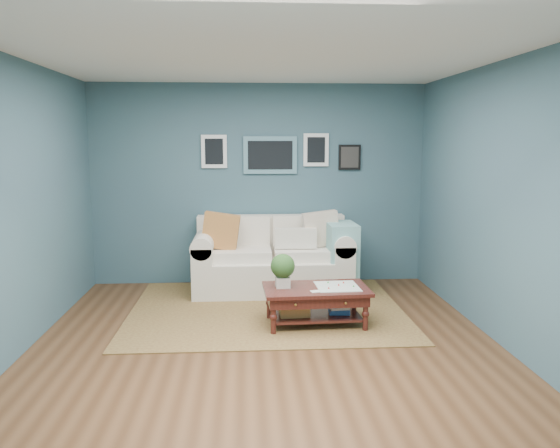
{
  "coord_description": "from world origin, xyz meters",
  "views": [
    {
      "loc": [
        -0.19,
        -4.91,
        1.95
      ],
      "look_at": [
        0.19,
        1.0,
        1.04
      ],
      "focal_mm": 35.0,
      "sensor_mm": 36.0,
      "label": 1
    }
  ],
  "objects": [
    {
      "name": "area_rug",
      "position": [
        0.05,
        1.19,
        0.01
      ],
      "size": [
        3.12,
        2.49,
        0.01
      ],
      "primitive_type": "cube",
      "color": "brown",
      "rests_on": "ground"
    },
    {
      "name": "coffee_table",
      "position": [
        0.49,
        0.65,
        0.34
      ],
      "size": [
        1.12,
        0.69,
        0.77
      ],
      "rotation": [
        0.0,
        0.0,
        0.04
      ],
      "color": "black",
      "rests_on": "ground"
    },
    {
      "name": "room_shell",
      "position": [
        0.01,
        0.06,
        1.36
      ],
      "size": [
        5.0,
        5.02,
        2.7
      ],
      "color": "brown",
      "rests_on": "ground"
    },
    {
      "name": "loveseat",
      "position": [
        0.24,
        2.03,
        0.43
      ],
      "size": [
        2.07,
        0.94,
        1.06
      ],
      "color": "#F0E3D0",
      "rests_on": "ground"
    }
  ]
}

